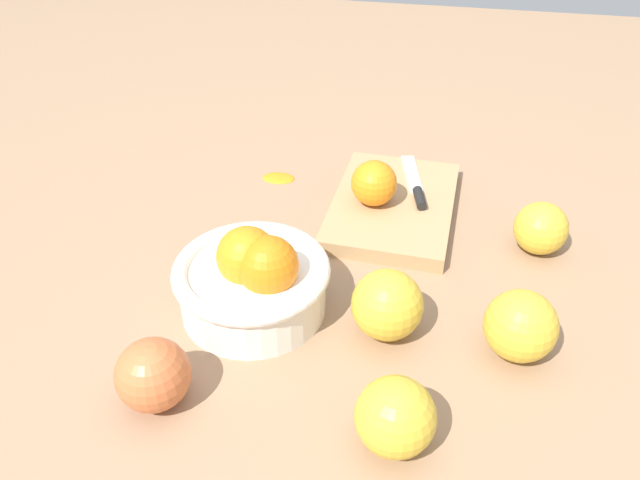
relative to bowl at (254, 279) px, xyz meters
The scene contains 11 objects.
ground_plane 0.16m from the bowl, 50.01° to the right, with size 2.40×2.40×0.00m, color #997556.
bowl is the anchor object (origin of this frame).
cutting_board 0.28m from the bowl, 30.07° to the right, with size 0.25×0.17×0.02m, color tan.
orange_on_board 0.25m from the bowl, 26.12° to the right, with size 0.07×0.07×0.07m, color orange.
knife 0.32m from the bowl, 31.79° to the right, with size 0.16×0.05×0.01m.
apple_front_left 0.24m from the bowl, 130.83° to the right, with size 0.08×0.08×0.08m, color gold.
apple_front_right 0.39m from the bowl, 61.00° to the right, with size 0.07×0.07×0.07m, color gold.
apple_front_left_2 0.30m from the bowl, 92.23° to the right, with size 0.08×0.08×0.08m, color gold.
apple_front_left_3 0.16m from the bowl, 92.78° to the right, with size 0.08×0.08×0.08m, color gold.
apple_back_left 0.16m from the bowl, 158.69° to the left, with size 0.08×0.08×0.08m, color #CC6638.
citrus_peel 0.31m from the bowl, ahead, with size 0.05×0.04×0.01m, color orange.
Camera 1 is at (-0.64, -0.07, 0.52)m, focal length 35.43 mm.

